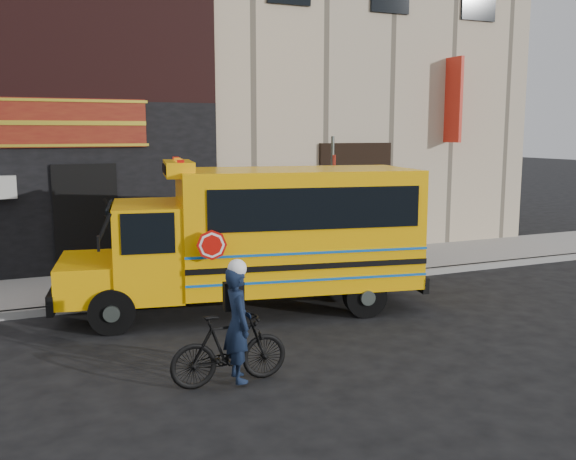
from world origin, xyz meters
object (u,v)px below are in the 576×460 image
at_px(bicycle, 229,349).
at_px(cyclist, 238,328).
at_px(sign_pole, 332,203).
at_px(school_bus, 263,233).

xyz_separation_m(bicycle, cyclist, (0.12, -0.03, 0.30)).
relative_size(bicycle, cyclist, 1.05).
height_order(sign_pole, cyclist, sign_pole).
distance_m(school_bus, bicycle, 3.92).
relative_size(school_bus, cyclist, 4.49).
bearing_deg(sign_pole, bicycle, -129.88).
bearing_deg(bicycle, cyclist, -102.19).
height_order(sign_pole, bicycle, sign_pole).
relative_size(sign_pole, bicycle, 2.01).
bearing_deg(school_bus, bicycle, -118.20).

